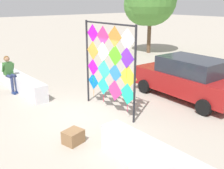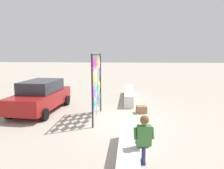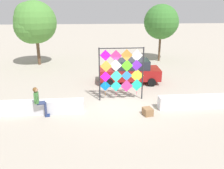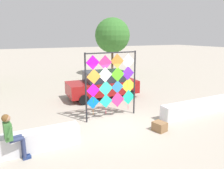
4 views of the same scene
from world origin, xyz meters
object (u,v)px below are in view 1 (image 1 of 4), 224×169
object	(u,v)px
cardboard_box_large	(73,137)
tree_far_right	(148,0)
seated_vendor	(10,71)
parked_car	(188,78)
kite_display_rack	(109,62)

from	to	relation	value
cardboard_box_large	tree_far_right	distance (m)	14.14
seated_vendor	parked_car	world-z (taller)	parked_car
kite_display_rack	cardboard_box_large	distance (m)	2.87
cardboard_box_large	tree_far_right	world-z (taller)	tree_far_right
kite_display_rack	parked_car	distance (m)	3.46
seated_vendor	parked_car	bearing A→B (deg)	43.99
kite_display_rack	parked_car	world-z (taller)	kite_display_rack
seated_vendor	cardboard_box_large	world-z (taller)	seated_vendor
cardboard_box_large	tree_far_right	bearing A→B (deg)	124.38
seated_vendor	kite_display_rack	bearing A→B (deg)	23.76
kite_display_rack	tree_far_right	distance (m)	11.50
kite_display_rack	cardboard_box_large	size ratio (longest dim) A/B	6.09
seated_vendor	tree_far_right	world-z (taller)	tree_far_right
kite_display_rack	tree_far_right	world-z (taller)	tree_far_right
parked_car	cardboard_box_large	world-z (taller)	parked_car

